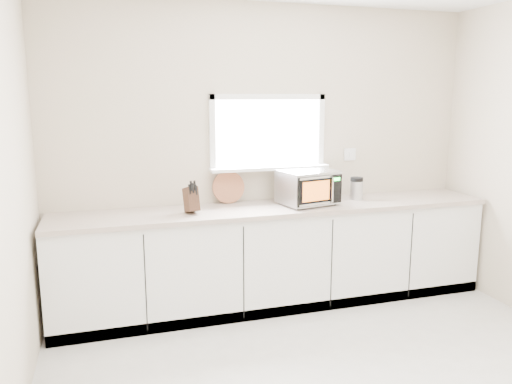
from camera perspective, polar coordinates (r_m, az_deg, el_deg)
name	(u,v)px	position (r m, az deg, el deg)	size (l,w,h in m)	color
back_wall	(267,153)	(4.65, 1.32, 4.52)	(4.00, 0.17, 2.70)	beige
cabinets	(277,257)	(4.58, 2.43, -7.46)	(3.92, 0.60, 0.88)	white
countertop	(278,208)	(4.44, 2.52, -1.86)	(3.92, 0.64, 0.04)	#BAA699
microwave	(308,187)	(4.49, 5.98, 0.60)	(0.55, 0.47, 0.31)	black
knife_block	(191,199)	(4.18, -7.41, -0.80)	(0.12, 0.21, 0.28)	#412617
cutting_board	(228,187)	(4.54, -3.16, 0.55)	(0.29, 0.29, 0.02)	#A15D3E
coffee_grinder	(356,188)	(4.80, 11.40, 0.43)	(0.16, 0.16, 0.21)	#B6B8BE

